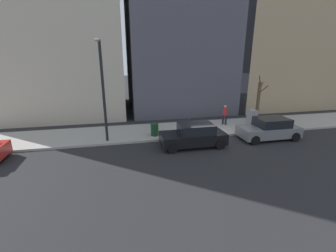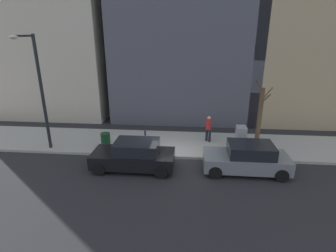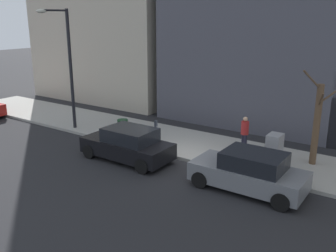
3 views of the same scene
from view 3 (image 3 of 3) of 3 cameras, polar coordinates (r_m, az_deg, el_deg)
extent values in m
plane|color=#232326|center=(17.06, 1.47, -5.14)|extent=(120.00, 120.00, 0.00)
cube|color=#9E9B93|center=(18.63, 4.84, -3.06)|extent=(4.00, 36.00, 0.15)
cube|color=slate|center=(14.31, 12.06, -7.41)|extent=(1.82, 4.21, 0.70)
cube|color=black|center=(14.00, 12.97, -5.14)|extent=(1.61, 2.21, 0.60)
cylinder|color=black|center=(14.32, 4.88, -8.16)|extent=(0.22, 0.64, 0.64)
cylinder|color=black|center=(15.70, 8.02, -5.99)|extent=(0.22, 0.64, 0.64)
cylinder|color=black|center=(13.23, 16.80, -11.03)|extent=(0.22, 0.64, 0.64)
cylinder|color=black|center=(14.71, 18.93, -8.36)|extent=(0.22, 0.64, 0.64)
cube|color=black|center=(16.96, -6.25, -3.31)|extent=(1.82, 4.21, 0.70)
cube|color=black|center=(16.63, -5.80, -1.34)|extent=(1.61, 2.21, 0.60)
cylinder|color=black|center=(17.49, -11.91, -3.82)|extent=(0.22, 0.64, 0.64)
cylinder|color=black|center=(18.62, -8.13, -2.38)|extent=(0.22, 0.64, 0.64)
cylinder|color=black|center=(15.51, -3.94, -6.17)|extent=(0.22, 0.64, 0.64)
cylinder|color=black|center=(16.77, -0.30, -4.35)|extent=(0.22, 0.64, 0.64)
cylinder|color=black|center=(26.38, -24.05, 1.92)|extent=(0.23, 0.64, 0.64)
cylinder|color=slate|center=(18.00, -1.84, -1.69)|extent=(0.07, 0.07, 1.05)
cube|color=#2D333D|center=(17.81, -1.86, 0.38)|extent=(0.14, 0.10, 0.30)
cube|color=#A8A399|center=(16.47, 15.69, -5.68)|extent=(0.83, 0.61, 0.18)
cube|color=#939399|center=(16.23, 15.88, -3.34)|extent=(0.75, 0.55, 1.25)
cylinder|color=black|center=(21.38, -14.58, 8.17)|extent=(0.18, 0.18, 6.50)
cylinder|color=black|center=(20.68, -16.95, 16.51)|extent=(1.60, 0.10, 0.10)
ellipsoid|color=beige|center=(20.18, -18.77, 16.24)|extent=(0.56, 0.32, 0.20)
cylinder|color=brown|center=(16.84, 21.69, 0.14)|extent=(0.28, 0.28, 3.46)
cylinder|color=brown|center=(16.81, 23.57, 4.38)|extent=(0.64, 0.82, 0.82)
cylinder|color=brown|center=(16.21, 22.25, 3.72)|extent=(0.76, 0.36, 0.74)
cylinder|color=brown|center=(16.19, 21.15, 6.53)|extent=(0.68, 0.67, 0.88)
cylinder|color=#14381E|center=(19.88, -6.90, -0.28)|extent=(0.56, 0.56, 0.90)
cylinder|color=#1E1E2D|center=(18.05, 11.36, -2.35)|extent=(0.16, 0.16, 0.82)
cylinder|color=#1E1E2D|center=(17.84, 11.67, -2.59)|extent=(0.16, 0.16, 0.82)
cylinder|color=#A52323|center=(17.73, 11.64, -0.26)|extent=(0.36, 0.36, 0.62)
sphere|color=tan|center=(17.62, 11.72, 1.04)|extent=(0.22, 0.22, 0.22)
camera|label=1|loc=(15.06, -59.96, 5.89)|focal=24.00mm
camera|label=2|loc=(7.65, -56.88, 12.01)|focal=28.00mm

